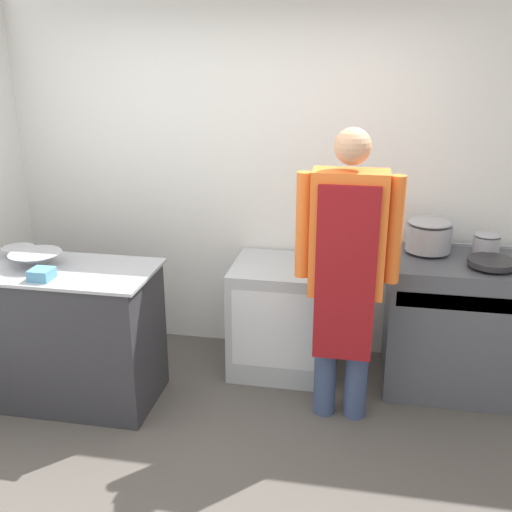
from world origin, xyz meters
name	(u,v)px	position (x,y,z in m)	size (l,w,h in m)	color
ground_plane	(203,487)	(0.00, 0.00, 0.00)	(14.00, 14.00, 0.00)	#4C4742
wall_back	(261,176)	(0.00, 1.74, 1.35)	(8.00, 0.05, 2.70)	white
prep_counter	(58,333)	(-1.17, 0.71, 0.46)	(1.34, 0.63, 0.92)	#2D2D33
stove	(452,324)	(1.40, 1.33, 0.46)	(0.88, 0.65, 0.94)	#4C4F56
fridge_unit	(280,317)	(0.21, 1.37, 0.40)	(0.67, 0.64, 0.80)	#A8ADB2
person_cook	(347,262)	(0.68, 0.83, 1.04)	(0.62, 0.24, 1.83)	#38476B
mixing_bowl	(36,259)	(-1.27, 0.72, 0.97)	(0.33, 0.33, 0.09)	#9EA0A8
small_bowl	(19,252)	(-1.48, 0.88, 0.95)	(0.21, 0.21, 0.06)	#9EA0A8
plastic_tub	(42,274)	(-1.11, 0.51, 0.96)	(0.13, 0.13, 0.07)	teal
stock_pot	(429,234)	(1.20, 1.45, 1.06)	(0.30, 0.30, 0.22)	#9EA0A8
saute_pan	(492,262)	(1.57, 1.22, 0.96)	(0.30, 0.30, 0.04)	#262628
sauce_pot	(486,243)	(1.57, 1.45, 1.02)	(0.17, 0.17, 0.14)	#9EA0A8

